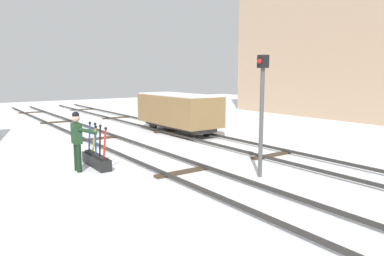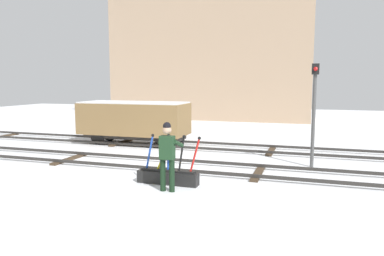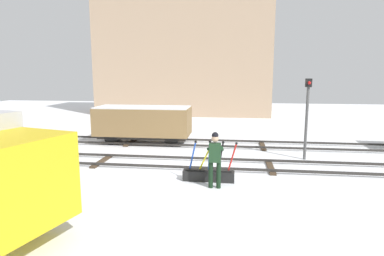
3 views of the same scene
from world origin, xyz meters
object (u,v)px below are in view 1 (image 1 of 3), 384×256
(signal_post, at_px, (262,103))
(freight_car_mid_siding, at_px, (178,110))
(switch_lever_frame, at_px, (96,159))
(rail_worker, at_px, (78,137))

(signal_post, relative_size, freight_car_mid_siding, 0.70)
(switch_lever_frame, distance_m, rail_worker, 1.07)
(switch_lever_frame, bearing_deg, rail_worker, -68.57)
(switch_lever_frame, height_order, freight_car_mid_siding, freight_car_mid_siding)
(rail_worker, bearing_deg, freight_car_mid_siding, 123.94)
(signal_post, xyz_separation_m, freight_car_mid_siding, (-7.94, 2.33, -1.00))
(rail_worker, height_order, signal_post, signal_post)
(switch_lever_frame, distance_m, freight_car_mid_siding, 7.13)
(freight_car_mid_siding, bearing_deg, signal_post, -16.70)
(signal_post, distance_m, freight_car_mid_siding, 8.34)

